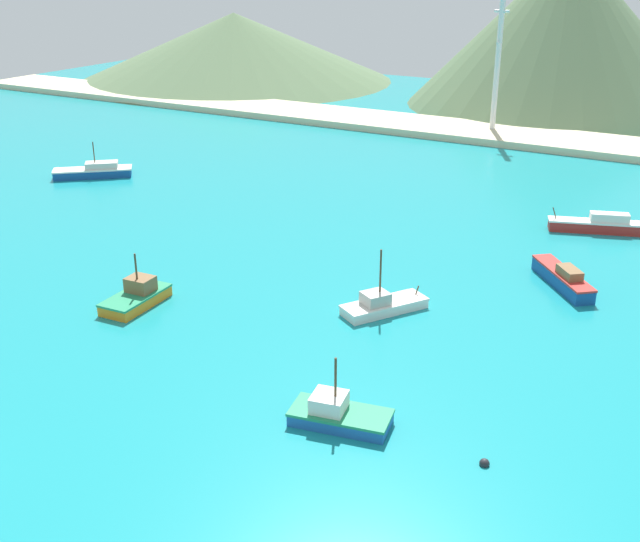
% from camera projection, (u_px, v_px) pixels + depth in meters
% --- Properties ---
extents(ground, '(260.00, 280.00, 0.50)m').
position_uv_depth(ground, '(216.00, 305.00, 72.36)').
color(ground, teal).
extents(fishing_boat_0, '(10.99, 5.55, 2.70)m').
position_uv_depth(fishing_boat_0, '(599.00, 225.00, 90.13)').
color(fishing_boat_0, red).
rests_on(fishing_boat_0, ground).
extents(fishing_boat_1, '(6.56, 8.26, 6.09)m').
position_uv_depth(fishing_boat_1, '(383.00, 305.00, 70.10)').
color(fishing_boat_1, silver).
rests_on(fishing_boat_1, ground).
extents(fishing_boat_3, '(7.41, 4.34, 5.09)m').
position_uv_depth(fishing_boat_3, '(338.00, 414.00, 53.40)').
color(fishing_boat_3, '#1E5BA8').
rests_on(fishing_boat_3, ground).
extents(fishing_boat_5, '(7.76, 8.72, 2.33)m').
position_uv_depth(fishing_boat_5, '(563.00, 278.00, 75.35)').
color(fishing_boat_5, '#14478C').
rests_on(fishing_boat_5, ground).
extents(fishing_boat_7, '(3.65, 7.14, 4.96)m').
position_uv_depth(fishing_boat_7, '(137.00, 296.00, 71.46)').
color(fishing_boat_7, orange).
rests_on(fishing_boat_7, ground).
extents(fishing_boat_9, '(10.39, 9.51, 5.15)m').
position_uv_depth(fishing_boat_9, '(94.00, 171.00, 112.27)').
color(fishing_boat_9, '#14478C').
rests_on(fishing_boat_9, ground).
extents(buoy_0, '(0.66, 0.66, 0.66)m').
position_uv_depth(buoy_0, '(484.00, 463.00, 49.28)').
color(buoy_0, '#232328').
rests_on(buoy_0, ground).
extents(beach_strip, '(247.00, 14.69, 1.20)m').
position_uv_depth(beach_strip, '(491.00, 133.00, 136.79)').
color(beach_strip, beige).
rests_on(beach_strip, ground).
extents(hill_west, '(79.06, 79.06, 16.41)m').
position_uv_depth(hill_west, '(235.00, 47.00, 194.77)').
color(hill_west, '#56704C').
rests_on(hill_west, ground).
extents(hill_central, '(62.93, 62.93, 32.11)m').
position_uv_depth(hill_central, '(565.00, 27.00, 158.28)').
color(hill_central, '#56704C').
rests_on(hill_central, ground).
extents(radio_tower, '(2.57, 2.05, 25.66)m').
position_uv_depth(radio_tower, '(498.00, 60.00, 133.19)').
color(radio_tower, silver).
rests_on(radio_tower, ground).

